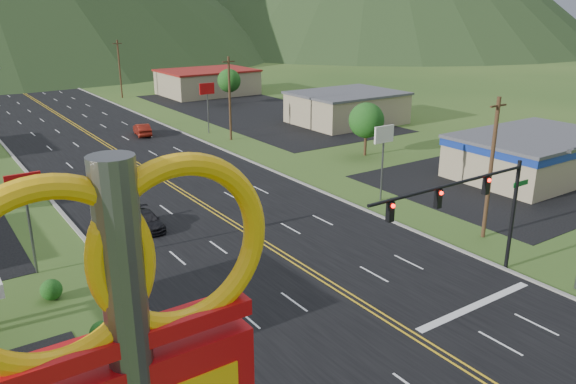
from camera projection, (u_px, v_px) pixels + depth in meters
traffic_signal at (473, 200)px, 31.49m from camera, size 13.10×0.43×7.00m
building_east_near at (534, 153)px, 53.70m from camera, size 15.40×10.40×4.10m
building_east_mid at (347, 107)px, 78.26m from camera, size 14.40×11.40×4.30m
building_east_far at (207, 82)px, 103.45m from camera, size 16.40×12.40×4.50m
pole_sign_west_a at (25, 195)px, 33.09m from camera, size 2.00×0.18×6.40m
pole_sign_east_a at (384, 142)px, 46.03m from camera, size 2.00×0.18×6.40m
pole_sign_east_b at (207, 94)px, 71.05m from camera, size 2.00×0.18×6.40m
tree_east_a at (366, 120)px, 60.61m from camera, size 3.84×3.84×5.82m
tree_east_b at (229, 81)px, 92.47m from camera, size 3.84×3.84×5.82m
utility_pole_a at (491, 168)px, 38.46m from camera, size 1.60×0.28×10.00m
utility_pole_b at (230, 98)px, 67.38m from camera, size 1.60×0.28×10.00m
utility_pole_c at (120, 69)px, 98.66m from camera, size 1.60×0.28×10.00m
utility_pole_d at (63, 53)px, 129.93m from camera, size 1.60×0.28×10.00m
car_dark_mid at (147, 221)px, 41.30m from camera, size 1.85×4.27×1.22m
car_red_far at (142, 130)px, 70.91m from camera, size 2.32×4.73×1.49m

